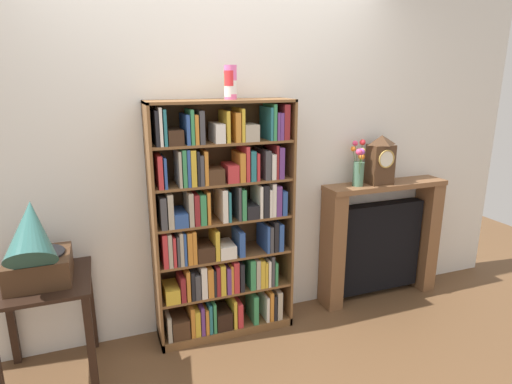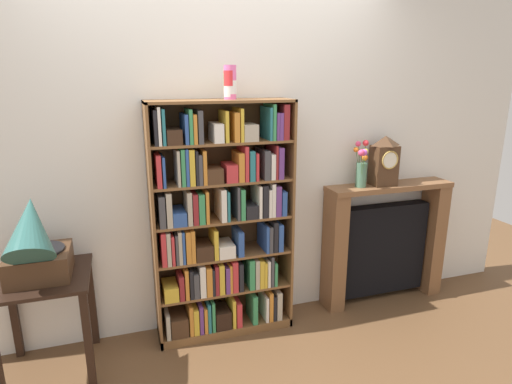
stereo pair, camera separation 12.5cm
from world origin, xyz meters
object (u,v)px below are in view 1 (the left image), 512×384
cup_stack (230,82)px  mantel_clock (381,160)px  gramophone (35,247)px  side_table_left (45,304)px  fireplace_mantel (380,241)px  flower_vase (359,166)px  bookshelf (222,230)px

cup_stack → mantel_clock: bearing=1.6°
gramophone → side_table_left: bearing=90.0°
gramophone → mantel_clock: 2.46m
fireplace_mantel → mantel_clock: (-0.07, -0.02, 0.69)m
cup_stack → side_table_left: 1.76m
fireplace_mantel → flower_vase: bearing=-174.9°
fireplace_mantel → cup_stack: bearing=-177.6°
cup_stack → mantel_clock: (1.23, 0.03, -0.59)m
side_table_left → gramophone: size_ratio=1.15×
cup_stack → side_table_left: bearing=-174.2°
side_table_left → mantel_clock: size_ratio=1.72×
fireplace_mantel → flower_vase: 0.71m
bookshelf → flower_vase: bearing=1.6°
cup_stack → fireplace_mantel: size_ratio=0.20×
bookshelf → mantel_clock: bearing=1.4°
bookshelf → fireplace_mantel: 1.41m
side_table_left → flower_vase: (2.24, 0.15, 0.64)m
side_table_left → mantel_clock: 2.53m
flower_vase → mantel_clock: bearing=0.8°
bookshelf → mantel_clock: (1.30, 0.03, 0.40)m
mantel_clock → bookshelf: bearing=-178.6°
gramophone → flower_vase: 2.26m
bookshelf → flower_vase: bookshelf is taller
cup_stack → gramophone: cup_stack is taller
gramophone → flower_vase: size_ratio=1.61×
mantel_clock → fireplace_mantel: bearing=16.4°
bookshelf → cup_stack: (0.08, -0.00, 0.99)m
gramophone → flower_vase: bearing=5.6°
mantel_clock → cup_stack: bearing=-178.4°
mantel_clock → gramophone: bearing=-174.8°
bookshelf → gramophone: bookshelf is taller
side_table_left → cup_stack: bearing=5.8°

